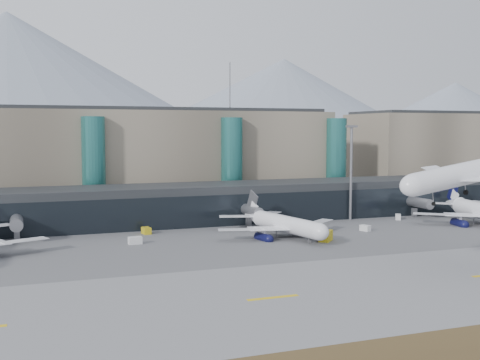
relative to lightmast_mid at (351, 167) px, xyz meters
name	(u,v)px	position (x,y,z in m)	size (l,w,h in m)	color
ground	(342,265)	(-30.00, -48.00, -14.42)	(900.00, 900.00, 0.00)	#515154
runway_strip	(390,286)	(-30.00, -63.00, -14.40)	(400.00, 40.00, 0.04)	slate
runway_markings	(390,285)	(-30.00, -63.00, -14.37)	(128.00, 1.00, 0.02)	gold
concourse	(234,202)	(-30.02, 9.73, -9.45)	(170.00, 27.00, 10.00)	black
terminal_main	(121,159)	(-55.00, 42.00, 1.03)	(130.00, 30.00, 31.00)	gray
terminal_east	(445,154)	(65.00, 42.00, 1.03)	(70.00, 30.00, 31.00)	gray
teal_towers	(166,166)	(-44.99, 26.01, -0.41)	(116.40, 19.40, 46.00)	#236460
mountain_ridge	(114,102)	(-14.03, 332.00, 31.33)	(910.00, 400.00, 110.00)	gray
lightmast_mid	(351,167)	(0.00, 0.00, 0.00)	(3.00, 1.20, 25.60)	slate
jet_parked_mid	(279,218)	(-28.21, -15.67, -10.36)	(32.79, 33.31, 10.74)	white
jet_parked_right	(478,206)	(28.39, -16.42, -9.84)	(36.90, 37.60, 12.11)	white
veh_a	(135,240)	(-61.29, -14.84, -13.63)	(2.80, 1.58, 1.58)	silver
veh_b	(146,231)	(-56.54, -3.15, -13.64)	(2.70, 1.66, 1.56)	gold
veh_c	(317,237)	(-23.25, -25.25, -13.39)	(3.70, 1.95, 2.06)	#4C4D52
veh_d	(398,217)	(12.33, -4.29, -13.68)	(2.59, 1.39, 1.48)	silver
veh_g	(365,228)	(-6.08, -17.30, -13.71)	(2.44, 1.42, 1.42)	silver
veh_h	(326,236)	(-21.37, -25.80, -13.27)	(4.15, 2.19, 2.29)	gold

